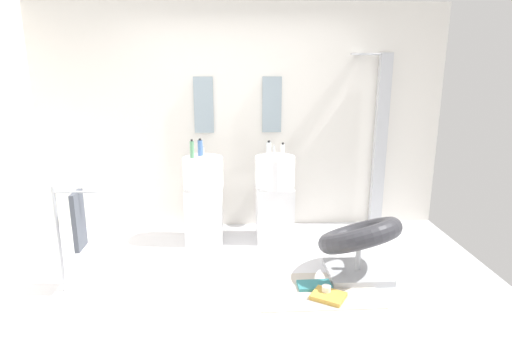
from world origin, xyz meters
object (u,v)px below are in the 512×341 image
shower_column (379,138)px  magazine_ochre (328,296)px  pedestal_sink_left (204,198)px  soap_bottle_clear (269,148)px  soap_bottle_blue (200,148)px  towel_rack (75,223)px  soap_bottle_white (283,152)px  magazine_teal (314,285)px  pedestal_sink_right (275,197)px  coffee_mug (326,290)px  soap_bottle_green (192,149)px  lounge_chair (359,240)px

shower_column → magazine_ochre: size_ratio=7.71×
pedestal_sink_left → soap_bottle_clear: 0.91m
soap_bottle_blue → soap_bottle_clear: bearing=2.2°
towel_rack → magazine_ochre: size_ratio=3.57×
shower_column → soap_bottle_white: size_ratio=11.57×
magazine_teal → soap_bottle_clear: size_ratio=1.96×
pedestal_sink_right → magazine_teal: bearing=-77.4°
pedestal_sink_right → magazine_ochre: size_ratio=3.95×
pedestal_sink_left → shower_column: (2.05, 0.38, 0.59)m
pedestal_sink_left → soap_bottle_clear: (0.72, 0.13, 0.53)m
soap_bottle_clear → pedestal_sink_left: bearing=-169.6°
coffee_mug → soap_bottle_green: 2.00m
soap_bottle_white → soap_bottle_clear: soap_bottle_white is taller
towel_rack → coffee_mug: bearing=-5.8°
pedestal_sink_right → soap_bottle_green: 1.05m
coffee_mug → soap_bottle_clear: size_ratio=0.55×
magazine_ochre → coffee_mug: (-0.01, 0.05, 0.02)m
lounge_chair → towel_rack: 2.50m
pedestal_sink_left → magazine_ochre: pedestal_sink_left is taller
coffee_mug → soap_bottle_clear: bearing=105.4°
towel_rack → coffee_mug: (2.11, -0.21, -0.58)m
soap_bottle_green → soap_bottle_clear: bearing=9.8°
shower_column → soap_bottle_white: 1.31m
towel_rack → lounge_chair: bearing=3.2°
lounge_chair → coffee_mug: (-0.37, -0.35, -0.30)m
pedestal_sink_left → coffee_mug: pedestal_sink_left is taller
magazine_ochre → coffee_mug: coffee_mug is taller
lounge_chair → soap_bottle_green: bearing=150.7°
shower_column → lounge_chair: bearing=-114.3°
lounge_chair → soap_bottle_blue: soap_bottle_blue is taller
towel_rack → magazine_teal: 2.13m
pedestal_sink_left → soap_bottle_green: soap_bottle_green is taller
pedestal_sink_right → soap_bottle_blue: bearing=172.7°
soap_bottle_blue → magazine_ochre: bearing=-50.8°
lounge_chair → shower_column: bearing=65.7°
pedestal_sink_right → soap_bottle_clear: 0.55m
pedestal_sink_right → towel_rack: (-1.79, -1.04, 0.13)m
soap_bottle_blue → coffee_mug: bearing=-50.1°
shower_column → coffee_mug: (-0.95, -1.63, -1.03)m
towel_rack → magazine_teal: towel_rack is taller
pedestal_sink_right → soap_bottle_blue: soap_bottle_blue is taller
lounge_chair → coffee_mug: 0.59m
magazine_teal → coffee_mug: bearing=-63.5°
pedestal_sink_left → magazine_ochre: size_ratio=3.95×
soap_bottle_white → soap_bottle_clear: bearing=115.1°
magazine_teal → coffee_mug: 0.16m
pedestal_sink_left → soap_bottle_green: size_ratio=5.28×
magazine_teal → soap_bottle_blue: bearing=129.9°
magazine_ochre → soap_bottle_white: bearing=135.3°
pedestal_sink_right → shower_column: (1.27, 0.38, 0.59)m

